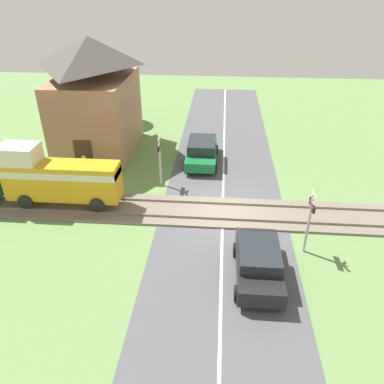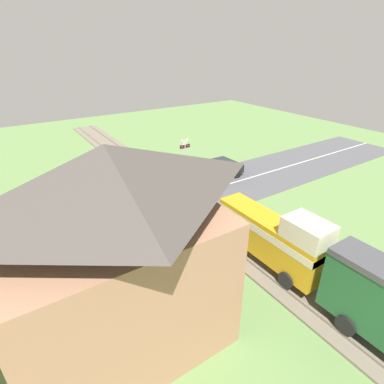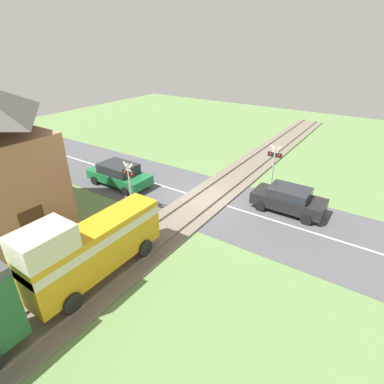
{
  "view_description": "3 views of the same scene",
  "coord_description": "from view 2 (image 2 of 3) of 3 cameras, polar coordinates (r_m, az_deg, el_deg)",
  "views": [
    {
      "loc": [
        -16.13,
        0.25,
        10.64
      ],
      "look_at": [
        0.0,
        1.58,
        1.2
      ],
      "focal_mm": 35.0,
      "sensor_mm": 36.0,
      "label": 1
    },
    {
      "loc": [
        9.55,
        16.07,
        9.8
      ],
      "look_at": [
        0.0,
        1.58,
        1.2
      ],
      "focal_mm": 28.0,
      "sensor_mm": 36.0,
      "label": 2
    },
    {
      "loc": [
        -8.37,
        13.96,
        8.76
      ],
      "look_at": [
        0.0,
        1.58,
        1.2
      ],
      "focal_mm": 28.0,
      "sensor_mm": 36.0,
      "label": 3
    }
  ],
  "objects": [
    {
      "name": "train",
      "position": [
        12.99,
        27.84,
        -14.96
      ],
      "size": [
        1.58,
        13.58,
        3.18
      ],
      "color": "gold",
      "rests_on": "track_bed"
    },
    {
      "name": "car_far_side",
      "position": [
        17.54,
        -16.95,
        -5.82
      ],
      "size": [
        4.46,
        2.04,
        1.52
      ],
      "color": "#197038",
      "rests_on": "ground_plane"
    },
    {
      "name": "ground_plane",
      "position": [
        21.11,
        -2.36,
        -1.33
      ],
      "size": [
        60.0,
        60.0,
        0.0
      ],
      "primitive_type": "plane",
      "color": "#66894C"
    },
    {
      "name": "car_near_crossing",
      "position": [
        24.22,
        5.06,
        4.37
      ],
      "size": [
        3.97,
        1.91,
        1.45
      ],
      "color": "black",
      "rests_on": "ground_plane"
    },
    {
      "name": "track_bed",
      "position": [
        21.07,
        -2.36,
        -1.17
      ],
      "size": [
        2.8,
        48.0,
        0.24
      ],
      "color": "#756B5B",
      "rests_on": "ground_plane"
    },
    {
      "name": "pedestrian_by_station",
      "position": [
        13.65,
        4.49,
        -15.52
      ],
      "size": [
        0.38,
        0.38,
        1.54
      ],
      "color": "#333338",
      "rests_on": "ground_plane"
    },
    {
      "name": "road_surface",
      "position": [
        21.1,
        -2.36,
        -1.3
      ],
      "size": [
        48.0,
        6.4,
        0.02
      ],
      "color": "#515156",
      "rests_on": "ground_plane"
    },
    {
      "name": "crossing_signal_east_approach",
      "position": [
        16.22,
        -4.13,
        -2.63
      ],
      "size": [
        0.9,
        0.18,
        3.05
      ],
      "color": "#B7B7B7",
      "rests_on": "ground_plane"
    },
    {
      "name": "station_building",
      "position": [
        10.0,
        -13.73,
        -12.53
      ],
      "size": [
        7.2,
        4.91,
        7.46
      ],
      "color": "#AD7A5B",
      "rests_on": "ground_plane"
    },
    {
      "name": "crossing_signal_west_approach",
      "position": [
        24.5,
        -1.35,
        7.68
      ],
      "size": [
        0.9,
        0.18,
        3.05
      ],
      "color": "#B7B7B7",
      "rests_on": "ground_plane"
    }
  ]
}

